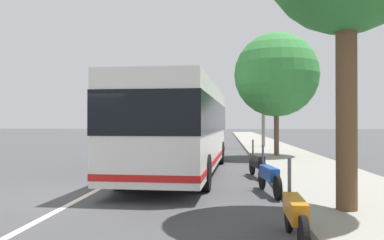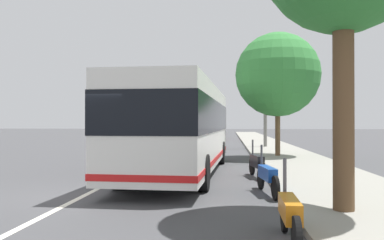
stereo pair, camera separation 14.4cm
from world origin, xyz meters
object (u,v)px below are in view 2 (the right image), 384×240
object	(u,v)px
car_side_street	(188,131)
coach_bus	(182,125)
motorcycle_by_tree	(267,176)
utility_pole	(265,94)
car_far_distant	(214,133)
motorcycle_far_end	(290,215)
motorcycle_angled	(257,164)
roadside_tree_mid_block	(278,75)

from	to	relation	value
car_side_street	coach_bus	bearing A→B (deg)	8.69
motorcycle_by_tree	utility_pole	bearing A→B (deg)	-13.04
coach_bus	utility_pole	bearing A→B (deg)	-13.69
car_side_street	car_far_distant	bearing A→B (deg)	23.49
motorcycle_far_end	motorcycle_angled	world-z (taller)	motorcycle_far_end
coach_bus	motorcycle_angled	distance (m)	3.05
motorcycle_angled	car_far_distant	xyz separation A→B (m)	(30.62, 2.63, 0.20)
motorcycle_by_tree	utility_pole	world-z (taller)	utility_pole
motorcycle_by_tree	utility_pole	size ratio (longest dim) A/B	0.28
motorcycle_far_end	motorcycle_by_tree	xyz separation A→B (m)	(4.29, -0.08, 0.00)
motorcycle_angled	car_side_street	bearing A→B (deg)	-1.03
car_far_distant	utility_pole	bearing A→B (deg)	-163.63
coach_bus	motorcycle_angled	xyz separation A→B (m)	(-0.81, -2.64, -1.29)
car_far_distant	utility_pole	size ratio (longest dim) A/B	0.55
motorcycle_by_tree	car_side_street	xyz separation A→B (m)	(44.29, 6.59, 0.28)
motorcycle_by_tree	utility_pole	distance (m)	18.97
motorcycle_angled	car_side_street	distance (m)	41.70
motorcycle_far_end	motorcycle_by_tree	distance (m)	4.29
motorcycle_by_tree	car_far_distant	distance (m)	33.83
motorcycle_by_tree	roadside_tree_mid_block	size ratio (longest dim) A/B	0.33
coach_bus	car_far_distant	distance (m)	29.83
roadside_tree_mid_block	utility_pole	distance (m)	7.97
motorcycle_far_end	car_far_distant	world-z (taller)	car_far_distant
motorcycle_angled	utility_pole	world-z (taller)	utility_pole
coach_bus	roadside_tree_mid_block	xyz separation A→B (m)	(6.70, -4.23, 2.59)
roadside_tree_mid_block	car_far_distant	bearing A→B (deg)	10.35
roadside_tree_mid_block	motorcycle_far_end	bearing A→B (deg)	173.82
roadside_tree_mid_block	utility_pole	xyz separation A→B (m)	(7.96, -0.08, -0.41)
coach_bus	roadside_tree_mid_block	world-z (taller)	roadside_tree_mid_block
motorcycle_by_tree	motorcycle_far_end	bearing A→B (deg)	170.92
coach_bus	motorcycle_far_end	distance (m)	8.71
coach_bus	motorcycle_far_end	size ratio (longest dim) A/B	5.41
roadside_tree_mid_block	car_side_street	bearing A→B (deg)	13.58
car_side_street	roadside_tree_mid_block	size ratio (longest dim) A/B	0.70
car_side_street	utility_pole	world-z (taller)	utility_pole
motorcycle_angled	utility_pole	bearing A→B (deg)	-16.19
motorcycle_angled	car_far_distant	distance (m)	30.73
car_far_distant	motorcycle_far_end	bearing A→B (deg)	-175.54
motorcycle_by_tree	roadside_tree_mid_block	world-z (taller)	roadside_tree_mid_block
car_far_distant	motorcycle_angled	bearing A→B (deg)	-174.55
car_far_distant	roadside_tree_mid_block	xyz separation A→B (m)	(-23.11, -4.22, 3.68)
motorcycle_by_tree	car_far_distant	size ratio (longest dim) A/B	0.50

